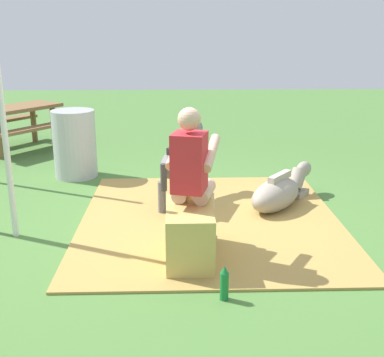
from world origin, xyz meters
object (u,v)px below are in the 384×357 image
(pony_standing, at_px, (181,160))
(picnic_bench, at_px, (16,117))
(pony_lying, at_px, (280,192))
(water_barrel, at_px, (75,144))
(person_seated, at_px, (192,174))
(hay_bale, at_px, (190,234))
(soda_bottle, at_px, (224,283))
(tent_pole_left, at_px, (2,112))

(pony_standing, height_order, picnic_bench, pony_standing)
(pony_lying, distance_m, water_barrel, 2.98)
(pony_standing, bearing_deg, pony_lying, -96.56)
(picnic_bench, bearing_deg, person_seated, -145.61)
(pony_lying, relative_size, water_barrel, 1.28)
(hay_bale, bearing_deg, soda_bottle, -159.50)
(person_seated, relative_size, picnic_bench, 0.71)
(soda_bottle, xyz_separation_m, water_barrel, (3.39, 1.80, 0.33))
(hay_bale, relative_size, soda_bottle, 2.58)
(soda_bottle, distance_m, picnic_bench, 5.96)
(tent_pole_left, xyz_separation_m, picnic_bench, (3.77, 1.10, -0.70))
(water_barrel, height_order, tent_pole_left, tent_pole_left)
(person_seated, bearing_deg, pony_standing, 4.02)
(person_seated, height_order, pony_standing, person_seated)
(pony_lying, xyz_separation_m, water_barrel, (1.35, 2.64, 0.28))
(soda_bottle, height_order, water_barrel, water_barrel)
(pony_lying, bearing_deg, water_barrel, 62.93)
(person_seated, relative_size, pony_standing, 1.08)
(water_barrel, bearing_deg, person_seated, -148.31)
(person_seated, xyz_separation_m, picnic_bench, (4.23, 2.89, -0.21))
(hay_bale, height_order, water_barrel, water_barrel)
(soda_bottle, bearing_deg, picnic_bench, 31.60)
(water_barrel, relative_size, picnic_bench, 0.48)
(person_seated, xyz_separation_m, pony_standing, (1.34, 0.09, -0.23))
(pony_standing, height_order, tent_pole_left, tent_pole_left)
(pony_standing, height_order, water_barrel, water_barrel)
(pony_lying, bearing_deg, picnic_bench, 52.63)
(pony_lying, height_order, tent_pole_left, tent_pole_left)
(hay_bale, bearing_deg, pony_lying, -38.75)
(soda_bottle, distance_m, water_barrel, 3.86)
(person_seated, distance_m, tent_pole_left, 1.92)
(hay_bale, bearing_deg, tent_pole_left, 70.56)
(picnic_bench, bearing_deg, hay_bale, -146.89)
(pony_lying, distance_m, picnic_bench, 5.00)
(pony_standing, height_order, pony_lying, pony_standing)
(soda_bottle, relative_size, water_barrel, 0.31)
(tent_pole_left, distance_m, picnic_bench, 3.99)
(person_seated, relative_size, pony_lying, 1.15)
(pony_lying, relative_size, tent_pole_left, 0.47)
(pony_standing, bearing_deg, hay_bale, -177.51)
(hay_bale, xyz_separation_m, pony_lying, (1.37, -1.10, -0.07))
(water_barrel, bearing_deg, soda_bottle, -152.05)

